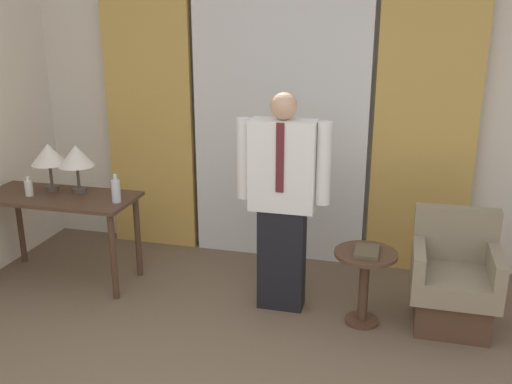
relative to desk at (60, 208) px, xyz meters
The scene contains 13 objects.
wall_back 2.06m from the desk, 32.93° to the left, with size 10.00×0.06×2.70m.
curtain_sheer_center 1.98m from the desk, 29.58° to the left, with size 1.53×0.06×2.58m.
curtain_drape_left 1.21m from the desk, 66.03° to the left, with size 0.82×0.06×2.58m.
curtain_drape_right 3.06m from the desk, 17.99° to the left, with size 0.82×0.06×2.58m.
desk is the anchor object (origin of this frame).
table_lamp_left 0.44m from the desk, 138.65° to the left, with size 0.29×0.29×0.40m.
table_lamp_right 0.44m from the desk, 41.35° to the left, with size 0.29×0.29×0.40m.
bottle_near_edge 0.57m from the desk, ahead, with size 0.07×0.07×0.23m.
bottle_by_lamp 0.29m from the desk, 164.52° to the right, with size 0.06×0.06×0.16m.
person 1.87m from the desk, ahead, with size 0.68×0.22×1.64m.
armchair 3.11m from the desk, ahead, with size 0.59×0.55×0.83m.
side_table 2.49m from the desk, ahead, with size 0.44×0.44×0.55m.
book 2.49m from the desk, ahead, with size 0.17×0.23×0.03m.
Camera 1 is at (1.01, -1.85, 2.18)m, focal length 40.00 mm.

